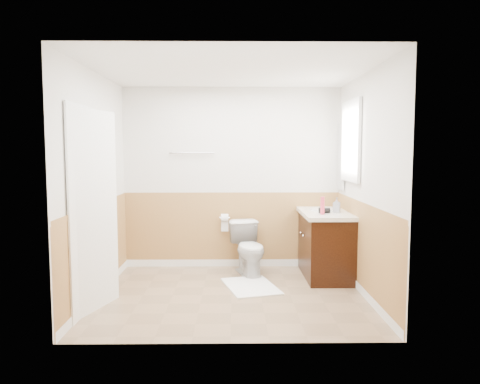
{
  "coord_description": "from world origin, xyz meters",
  "views": [
    {
      "loc": [
        0.03,
        -5.01,
        1.63
      ],
      "look_at": [
        0.1,
        0.25,
        1.15
      ],
      "focal_mm": 33.96,
      "sensor_mm": 36.0,
      "label": 1
    }
  ],
  "objects_px": {
    "lotion_bottle": "(323,206)",
    "vanity_cabinet": "(325,246)",
    "toilet": "(249,248)",
    "bath_mat": "(251,286)",
    "soap_dispenser": "(337,205)"
  },
  "relations": [
    {
      "from": "bath_mat",
      "to": "soap_dispenser",
      "type": "xyz_separation_m",
      "value": [
        1.1,
        0.39,
        0.93
      ]
    },
    {
      "from": "bath_mat",
      "to": "soap_dispenser",
      "type": "height_order",
      "value": "soap_dispenser"
    },
    {
      "from": "vanity_cabinet",
      "to": "lotion_bottle",
      "type": "relative_size",
      "value": 5.0
    },
    {
      "from": "lotion_bottle",
      "to": "vanity_cabinet",
      "type": "bearing_deg",
      "value": 71.6
    },
    {
      "from": "vanity_cabinet",
      "to": "lotion_bottle",
      "type": "bearing_deg",
      "value": -108.4
    },
    {
      "from": "lotion_bottle",
      "to": "soap_dispenser",
      "type": "distance_m",
      "value": 0.3
    },
    {
      "from": "toilet",
      "to": "soap_dispenser",
      "type": "height_order",
      "value": "soap_dispenser"
    },
    {
      "from": "soap_dispenser",
      "to": "bath_mat",
      "type": "bearing_deg",
      "value": -160.6
    },
    {
      "from": "toilet",
      "to": "bath_mat",
      "type": "height_order",
      "value": "toilet"
    },
    {
      "from": "soap_dispenser",
      "to": "vanity_cabinet",
      "type": "bearing_deg",
      "value": 140.14
    },
    {
      "from": "vanity_cabinet",
      "to": "lotion_bottle",
      "type": "height_order",
      "value": "lotion_bottle"
    },
    {
      "from": "bath_mat",
      "to": "lotion_bottle",
      "type": "xyz_separation_m",
      "value": [
        0.88,
        0.19,
        0.95
      ]
    },
    {
      "from": "toilet",
      "to": "vanity_cabinet",
      "type": "height_order",
      "value": "vanity_cabinet"
    },
    {
      "from": "vanity_cabinet",
      "to": "toilet",
      "type": "bearing_deg",
      "value": 175.02
    },
    {
      "from": "toilet",
      "to": "bath_mat",
      "type": "xyz_separation_m",
      "value": [
        0.0,
        -0.57,
        -0.34
      ]
    }
  ]
}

